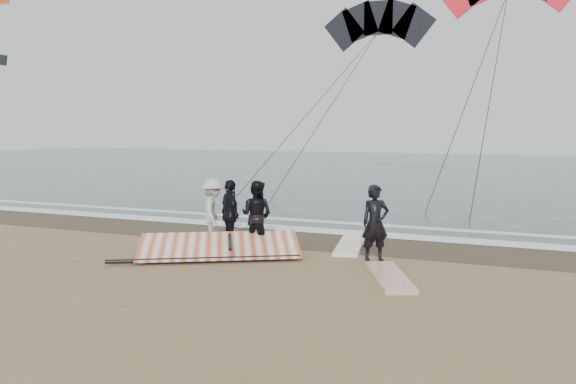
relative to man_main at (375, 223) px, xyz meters
name	(u,v)px	position (x,y,z in m)	size (l,w,h in m)	color
ground	(235,276)	(-2.62, -2.60, -0.97)	(120.00, 120.00, 0.00)	#8C704C
sea	(428,170)	(-2.62, 30.40, -0.95)	(120.00, 54.00, 0.02)	#233838
wet_sand	(303,239)	(-2.62, 1.90, -0.96)	(120.00, 2.80, 0.01)	#4C3D2B
foam_near	(317,230)	(-2.62, 3.30, -0.94)	(120.00, 0.90, 0.01)	white
foam_far	(333,222)	(-2.62, 5.00, -0.94)	(120.00, 0.45, 0.01)	white
man_main	(375,223)	(0.00, 0.00, 0.00)	(0.70, 0.46, 1.93)	black
board_white	(389,276)	(0.67, -1.54, -0.92)	(0.69, 2.48, 0.10)	silver
board_cream	(350,246)	(-1.00, 1.31, -0.91)	(0.66, 2.48, 0.10)	white
trio_cluster	(231,213)	(-4.11, 0.15, -0.01)	(2.48, 1.56, 1.92)	black
sail_rig	(220,248)	(-3.92, -0.91, -0.77)	(4.40, 3.61, 0.52)	black
kite_dark	(378,28)	(-4.59, 20.59, 8.31)	(7.62, 5.83, 15.12)	black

